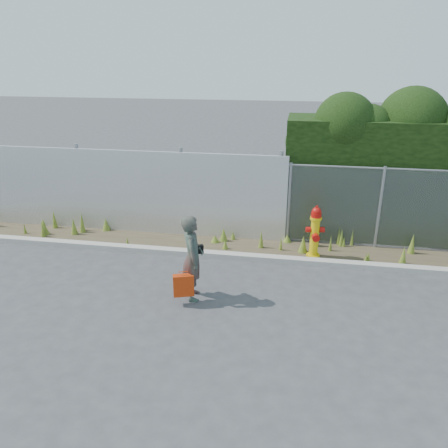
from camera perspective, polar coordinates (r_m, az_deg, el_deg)
ground at (r=8.67m, az=0.38°, el=-9.63°), size 80.00×80.00×0.00m
curb at (r=10.21m, az=2.05°, el=-4.23°), size 16.00×0.22×0.12m
weed_strip at (r=10.77m, az=3.94°, el=-2.47°), size 16.00×1.25×0.53m
corrugated_fence at (r=11.75m, az=-12.95°, el=4.15°), size 8.50×0.21×2.30m
chainlink_fence at (r=11.30m, az=24.89°, el=1.61°), size 6.50×0.07×2.05m
hedge at (r=12.06m, az=25.68°, el=7.46°), size 7.36×2.16×3.77m
fire_hydrant at (r=10.27m, az=11.78°, el=-1.14°), size 0.43×0.38×1.27m
woman at (r=8.32m, az=-4.13°, el=-4.43°), size 0.54×0.70×1.70m
red_tote_bag at (r=8.30m, az=-5.31°, el=-7.96°), size 0.39×0.14×0.51m
black_shoulder_bag at (r=8.41m, az=-3.46°, el=-3.32°), size 0.22×0.09×0.16m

